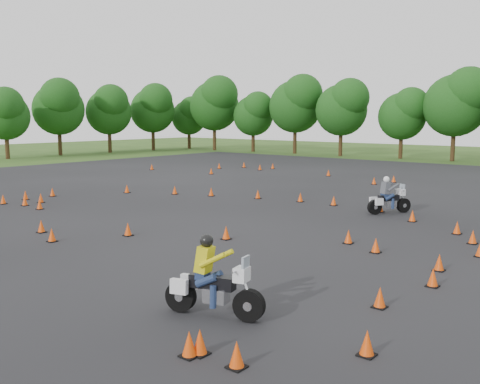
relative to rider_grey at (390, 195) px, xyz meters
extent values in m
plane|color=#2D5119|center=(-4.01, -9.55, -0.83)|extent=(140.00, 140.00, 0.00)
plane|color=black|center=(-4.01, -3.55, -0.83)|extent=(62.00, 62.00, 0.00)
cone|color=#E44609|center=(-4.84, 0.23, -0.60)|extent=(0.26, 0.26, 0.45)
cone|color=#E44609|center=(5.32, -5.33, -0.60)|extent=(0.26, 0.26, 0.45)
cone|color=#E44609|center=(-2.20, -8.49, -0.60)|extent=(0.26, 0.26, 0.45)
cone|color=#E44609|center=(-16.20, -6.72, -0.60)|extent=(0.26, 0.26, 0.45)
cone|color=#E44609|center=(-4.62, 11.02, -0.60)|extent=(0.26, 0.26, 0.45)
cone|color=#E44609|center=(3.45, -15.69, -0.60)|extent=(0.26, 0.26, 0.45)
cone|color=#E44609|center=(-8.21, -12.00, -0.60)|extent=(0.26, 0.26, 0.45)
cone|color=#E44609|center=(1.38, -6.32, -0.60)|extent=(0.26, 0.26, 0.45)
cone|color=#E44609|center=(-14.44, -9.26, -0.60)|extent=(0.26, 0.26, 0.45)
cone|color=#E44609|center=(-0.43, 0.04, -0.60)|extent=(0.26, 0.26, 0.45)
cone|color=#E44609|center=(4.88, -7.63, -0.60)|extent=(0.26, 0.26, 0.45)
cone|color=#E44609|center=(-11.69, -1.95, -0.60)|extent=(0.26, 0.26, 0.45)
cone|color=#E44609|center=(-18.88, 12.95, -0.60)|extent=(0.26, 0.26, 0.45)
cone|color=#E44609|center=(3.73, -2.49, -0.60)|extent=(0.26, 0.26, 0.45)
cone|color=#E44609|center=(2.64, -6.90, -0.60)|extent=(0.26, 0.26, 0.45)
cone|color=#E44609|center=(-9.65, -1.18, -0.60)|extent=(0.26, 0.26, 0.45)
cone|color=#E44609|center=(-15.73, -9.68, -0.60)|extent=(0.26, 0.26, 0.45)
cone|color=#E44609|center=(1.54, -1.21, -0.60)|extent=(0.26, 0.26, 0.45)
cone|color=#E44609|center=(-5.14, 9.21, -0.60)|extent=(0.26, 0.26, 0.45)
cone|color=#E44609|center=(-2.98, 0.31, -0.60)|extent=(0.26, 0.26, 0.45)
cone|color=#E44609|center=(4.63, -3.70, -0.60)|extent=(0.26, 0.26, 0.45)
cone|color=#E44609|center=(5.26, -9.15, -0.60)|extent=(0.26, 0.26, 0.45)
cone|color=#E44609|center=(-7.15, -0.29, -0.60)|extent=(0.26, 0.26, 0.45)
cone|color=#E44609|center=(-16.35, 13.62, -0.60)|extent=(0.26, 0.26, 0.45)
cone|color=#E44609|center=(-14.70, -8.27, -0.60)|extent=(0.26, 0.26, 0.45)
cone|color=#E44609|center=(-9.91, 11.68, -0.60)|extent=(0.26, 0.26, 0.45)
cone|color=#E44609|center=(4.89, -11.40, -0.60)|extent=(0.26, 0.26, 0.45)
cone|color=#E44609|center=(-23.44, 6.63, -0.60)|extent=(0.26, 0.26, 0.45)
cone|color=#E44609|center=(4.29, -15.66, -0.60)|extent=(0.26, 0.26, 0.45)
cone|color=#E44609|center=(-5.31, -10.31, -0.60)|extent=(0.26, 0.26, 0.45)
cone|color=#E44609|center=(-14.19, -3.29, -0.60)|extent=(0.26, 0.26, 0.45)
cone|color=#E44609|center=(-16.18, -8.27, -0.60)|extent=(0.26, 0.26, 0.45)
cone|color=#E44609|center=(-17.35, 7.17, -0.60)|extent=(0.26, 0.26, 0.45)
cone|color=#E44609|center=(-16.44, 12.00, -0.60)|extent=(0.26, 0.26, 0.45)
cone|color=#E44609|center=(-19.84, 10.84, -0.60)|extent=(0.26, 0.26, 0.45)
cone|color=#E44609|center=(-6.57, -12.56, -0.60)|extent=(0.26, 0.26, 0.45)
cone|color=#E44609|center=(5.78, -13.83, -0.60)|extent=(0.26, 0.26, 0.45)
cone|color=#E44609|center=(-12.93, -9.35, -0.60)|extent=(0.26, 0.26, 0.45)
cone|color=#E44609|center=(3.36, -15.87, -0.60)|extent=(0.26, 0.26, 0.45)
camera|label=1|loc=(9.80, -22.23, 3.38)|focal=40.00mm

